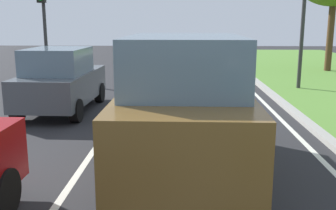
{
  "coord_description": "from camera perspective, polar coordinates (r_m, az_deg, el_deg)",
  "views": [
    {
      "loc": [
        1.01,
        3.62,
        2.5
      ],
      "look_at": [
        0.81,
        9.65,
        1.2
      ],
      "focal_mm": 41.9,
      "sensor_mm": 36.0,
      "label": 1
    }
  ],
  "objects": [
    {
      "name": "traffic_light_overhead_left",
      "position": [
        17.24,
        -17.76,
        13.04
      ],
      "size": [
        0.32,
        0.5,
        4.26
      ],
      "color": "#2D2D2D",
      "rests_on": "ground"
    },
    {
      "name": "ground_plane",
      "position": [
        10.72,
        -3.52,
        -1.36
      ],
      "size": [
        60.0,
        60.0,
        0.0
      ],
      "primitive_type": "plane",
      "color": "#262628"
    },
    {
      "name": "lane_line_center",
      "position": [
        10.81,
        -7.22,
        -1.3
      ],
      "size": [
        0.12,
        32.0,
        0.01
      ],
      "primitive_type": "cube",
      "color": "silver",
      "rests_on": "ground"
    },
    {
      "name": "car_suv_ahead",
      "position": [
        6.27,
        2.35,
        -0.15
      ],
      "size": [
        2.01,
        4.52,
        2.28
      ],
      "rotation": [
        0.0,
        0.0,
        -0.01
      ],
      "color": "brown",
      "rests_on": "ground"
    },
    {
      "name": "curb_right",
      "position": [
        11.1,
        18.05,
        -1.16
      ],
      "size": [
        0.24,
        48.0,
        0.12
      ],
      "primitive_type": "cube",
      "color": "#9E9B93",
      "rests_on": "ground"
    },
    {
      "name": "car_hatchback_far",
      "position": [
        11.31,
        -15.3,
        3.49
      ],
      "size": [
        1.81,
        3.74,
        1.78
      ],
      "rotation": [
        0.0,
        0.0,
        -0.03
      ],
      "color": "#474C51",
      "rests_on": "ground"
    },
    {
      "name": "lane_line_right_edge",
      "position": [
        10.98,
        15.52,
        -1.44
      ],
      "size": [
        0.12,
        32.0,
        0.01
      ],
      "primitive_type": "cube",
      "color": "silver",
      "rests_on": "ground"
    }
  ]
}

